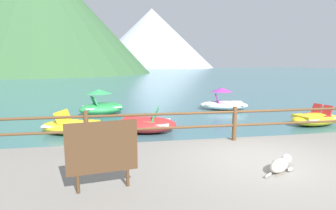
# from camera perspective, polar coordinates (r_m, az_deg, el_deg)

# --- Properties ---
(ground_plane) EXTENTS (200.00, 200.00, 0.00)m
(ground_plane) POSITION_cam_1_polar(r_m,az_deg,el_deg) (45.51, -5.96, 5.62)
(ground_plane) COLOR #3D6B75
(dock_railing) EXTENTS (23.92, 0.12, 0.95)m
(dock_railing) POSITION_cam_1_polar(r_m,az_deg,el_deg) (7.70, 13.89, -3.09)
(dock_railing) COLOR brown
(dock_railing) RESTS_ON promenade_dock
(sign_board) EXTENTS (1.17, 0.23, 1.19)m
(sign_board) POSITION_cam_1_polar(r_m,az_deg,el_deg) (4.68, -13.71, -8.91)
(sign_board) COLOR silver
(sign_board) RESTS_ON promenade_dock
(dog_resting) EXTENTS (0.93, 0.66, 0.26)m
(dog_resting) POSITION_cam_1_polar(r_m,az_deg,el_deg) (5.98, 22.70, -11.52)
(dog_resting) COLOR beige
(dog_resting) RESTS_ON promenade_dock
(pedal_boat_0) EXTENTS (2.51, 1.70, 0.83)m
(pedal_boat_0) POSITION_cam_1_polar(r_m,az_deg,el_deg) (12.70, 28.62, -2.56)
(pedal_boat_0) COLOR yellow
(pedal_boat_0) RESTS_ON ground
(pedal_boat_1) EXTENTS (2.52, 1.87, 0.89)m
(pedal_boat_1) POSITION_cam_1_polar(r_m,az_deg,el_deg) (10.04, -4.77, -4.05)
(pedal_boat_1) COLOR red
(pedal_boat_1) RESTS_ON ground
(pedal_boat_2) EXTENTS (2.83, 1.88, 1.21)m
(pedal_boat_2) POSITION_cam_1_polar(r_m,az_deg,el_deg) (15.11, 11.71, 0.47)
(pedal_boat_2) COLOR white
(pedal_boat_2) RESTS_ON ground
(pedal_boat_3) EXTENTS (2.49, 1.94, 1.27)m
(pedal_boat_3) POSITION_cam_1_polar(r_m,az_deg,el_deg) (13.77, -13.89, -0.14)
(pedal_boat_3) COLOR green
(pedal_boat_3) RESTS_ON ground
(pedal_boat_4) EXTENTS (2.61, 1.88, 0.84)m
(pedal_boat_4) POSITION_cam_1_polar(r_m,az_deg,el_deg) (10.39, -19.47, -4.30)
(pedal_boat_4) COLOR yellow
(pedal_boat_4) RESTS_ON ground
(cliff_headland) EXTENTS (53.99, 53.99, 29.34)m
(cliff_headland) POSITION_cam_1_polar(r_m,az_deg,el_deg) (76.31, -24.28, 16.57)
(cliff_headland) COLOR #386038
(cliff_headland) RESTS_ON ground
(distant_peak) EXTENTS (65.58, 65.58, 30.82)m
(distant_peak) POSITION_cam_1_polar(r_m,az_deg,el_deg) (148.25, -3.41, 13.83)
(distant_peak) COLOR #A8B2C1
(distant_peak) RESTS_ON ground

